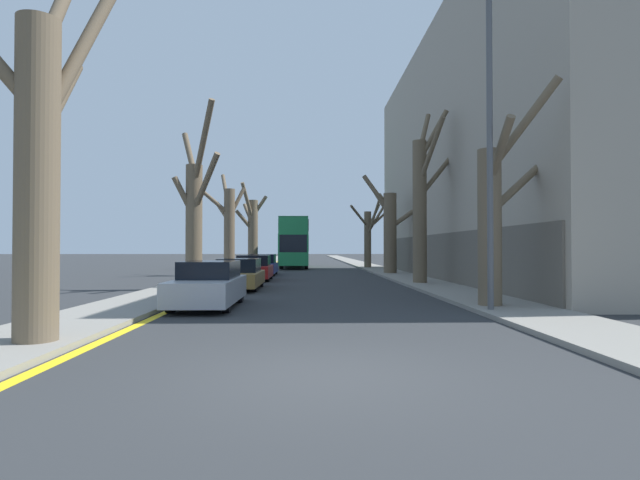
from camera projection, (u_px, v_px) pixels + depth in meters
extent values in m
plane|color=#2B2D30|center=(325.00, 376.00, 6.79)|extent=(300.00, 300.00, 0.00)
cube|color=gray|center=(261.00, 263.00, 56.63)|extent=(2.43, 120.00, 0.12)
cube|color=gray|center=(357.00, 263.00, 56.91)|extent=(2.43, 120.00, 0.12)
cube|color=#9E9384|center=(512.00, 155.00, 29.10)|extent=(10.00, 31.63, 14.40)
cube|color=#5E584F|center=(427.00, 257.00, 28.87)|extent=(0.12, 31.00, 2.50)
cube|color=yellow|center=(274.00, 264.00, 56.67)|extent=(0.24, 120.00, 0.01)
cylinder|color=brown|center=(37.00, 183.00, 8.76)|extent=(0.73, 0.73, 5.80)
cylinder|color=brown|center=(80.00, 54.00, 9.50)|extent=(1.15, 1.70, 3.42)
cylinder|color=brown|center=(58.00, 102.00, 9.35)|extent=(0.42, 1.37, 1.89)
cylinder|color=brown|center=(194.00, 227.00, 21.09)|extent=(0.69, 0.69, 5.28)
cylinder|color=brown|center=(189.00, 154.00, 21.46)|extent=(0.89, 0.98, 1.93)
cylinder|color=brown|center=(205.00, 183.00, 20.47)|extent=(1.53, 1.63, 2.37)
cylinder|color=brown|center=(184.00, 197.00, 20.92)|extent=(1.05, 0.67, 1.74)
cylinder|color=brown|center=(203.00, 144.00, 20.25)|extent=(1.40, 2.12, 3.29)
cylinder|color=brown|center=(229.00, 232.00, 31.83)|extent=(0.69, 0.69, 5.54)
cylinder|color=brown|center=(223.00, 212.00, 32.35)|extent=(1.27, 1.30, 1.47)
cylinder|color=brown|center=(226.00, 194.00, 32.78)|extent=(1.03, 2.11, 2.81)
cylinder|color=brown|center=(214.00, 201.00, 31.37)|extent=(2.04, 1.21, 1.78)
cylinder|color=brown|center=(237.00, 203.00, 32.13)|extent=(1.17, 0.83, 2.04)
cylinder|color=brown|center=(253.00, 234.00, 44.29)|extent=(0.88, 0.88, 6.04)
cylinder|color=brown|center=(260.00, 206.00, 44.36)|extent=(1.44, 0.35, 1.95)
cylinder|color=brown|center=(248.00, 202.00, 43.50)|extent=(1.13, 2.01, 3.40)
cylinder|color=brown|center=(245.00, 221.00, 43.79)|extent=(1.69, 1.39, 1.89)
cylinder|color=brown|center=(249.00, 215.00, 44.86)|extent=(1.29, 1.50, 2.19)
cylinder|color=brown|center=(490.00, 229.00, 14.26)|extent=(0.67, 0.67, 4.58)
cylinder|color=brown|center=(519.00, 185.00, 14.79)|extent=(2.36, 1.23, 1.91)
cylinder|color=brown|center=(500.00, 151.00, 13.57)|extent=(0.28, 1.63, 1.71)
cylinder|color=brown|center=(522.00, 126.00, 13.52)|extent=(1.52, 1.88, 2.32)
cylinder|color=brown|center=(420.00, 213.00, 23.75)|extent=(0.66, 0.66, 6.89)
cylinder|color=brown|center=(431.00, 151.00, 22.99)|extent=(0.98, 1.92, 2.88)
cylinder|color=brown|center=(424.00, 134.00, 24.19)|extent=(0.92, 1.04, 2.11)
cylinder|color=brown|center=(438.00, 174.00, 24.26)|extent=(2.23, 1.19, 2.49)
cylinder|color=brown|center=(433.00, 136.00, 23.55)|extent=(1.44, 0.85, 2.37)
cylinder|color=brown|center=(390.00, 234.00, 33.04)|extent=(0.86, 0.86, 5.40)
cylinder|color=brown|center=(383.00, 204.00, 34.43)|extent=(0.88, 2.94, 2.02)
cylinder|color=brown|center=(377.00, 194.00, 33.27)|extent=(1.99, 0.77, 2.65)
cylinder|color=brown|center=(385.00, 203.00, 33.79)|extent=(0.85, 1.72, 1.44)
cylinder|color=brown|center=(402.00, 219.00, 32.86)|extent=(1.72, 0.75, 1.31)
cylinder|color=brown|center=(368.00, 240.00, 43.02)|extent=(0.61, 0.61, 4.93)
cylinder|color=brown|center=(359.00, 216.00, 42.17)|extent=(1.83, 1.95, 1.83)
cylinder|color=brown|center=(377.00, 221.00, 43.45)|extent=(1.93, 1.02, 1.70)
cylinder|color=brown|center=(373.00, 219.00, 42.22)|extent=(1.03, 1.93, 3.15)
cylinder|color=brown|center=(373.00, 217.00, 43.62)|extent=(1.44, 1.39, 2.44)
cylinder|color=brown|center=(377.00, 218.00, 43.19)|extent=(1.80, 0.48, 2.70)
cube|color=#1E7F47|center=(295.00, 250.00, 45.35)|extent=(2.44, 11.37, 2.57)
cube|color=#1E7F47|center=(295.00, 228.00, 45.38)|extent=(2.39, 11.14, 1.30)
cube|color=#1A6C3C|center=(295.00, 221.00, 45.40)|extent=(2.39, 11.14, 0.12)
cube|color=black|center=(295.00, 244.00, 45.36)|extent=(2.47, 10.00, 1.34)
cube|color=black|center=(295.00, 228.00, 45.38)|extent=(2.47, 10.00, 0.99)
cube|color=black|center=(293.00, 243.00, 39.70)|extent=(2.20, 0.06, 1.41)
cylinder|color=black|center=(281.00, 263.00, 41.90)|extent=(0.30, 1.05, 1.05)
cylinder|color=black|center=(306.00, 263.00, 41.95)|extent=(0.30, 1.05, 1.05)
cylinder|color=black|center=(285.00, 261.00, 48.49)|extent=(0.30, 1.05, 1.05)
cylinder|color=black|center=(307.00, 261.00, 48.54)|extent=(0.30, 1.05, 1.05)
cube|color=#9EA3AD|center=(208.00, 290.00, 14.71)|extent=(1.72, 4.32, 0.67)
cube|color=black|center=(210.00, 270.00, 14.98)|extent=(1.51, 2.25, 0.51)
cylinder|color=black|center=(171.00, 301.00, 13.40)|extent=(0.20, 0.63, 0.63)
cylinder|color=black|center=(227.00, 301.00, 13.43)|extent=(0.20, 0.63, 0.63)
cylinder|color=black|center=(193.00, 293.00, 15.99)|extent=(0.20, 0.63, 0.63)
cylinder|color=black|center=(240.00, 293.00, 16.02)|extent=(0.20, 0.63, 0.63)
cube|color=olive|center=(239.00, 279.00, 21.22)|extent=(1.85, 4.53, 0.55)
cube|color=black|center=(240.00, 265.00, 21.50)|extent=(1.63, 2.35, 0.57)
cylinder|color=black|center=(213.00, 284.00, 19.84)|extent=(0.20, 0.61, 0.61)
cylinder|color=black|center=(254.00, 284.00, 19.88)|extent=(0.20, 0.61, 0.61)
cylinder|color=black|center=(225.00, 280.00, 22.55)|extent=(0.20, 0.61, 0.61)
cylinder|color=black|center=(261.00, 280.00, 22.59)|extent=(0.20, 0.61, 0.61)
cube|color=maroon|center=(254.00, 271.00, 27.08)|extent=(1.89, 3.97, 0.62)
cube|color=black|center=(254.00, 260.00, 27.33)|extent=(1.67, 2.07, 0.57)
cylinder|color=black|center=(235.00, 276.00, 25.87)|extent=(0.20, 0.65, 0.65)
cylinder|color=black|center=(267.00, 276.00, 25.91)|extent=(0.20, 0.65, 0.65)
cylinder|color=black|center=(241.00, 273.00, 28.25)|extent=(0.20, 0.65, 0.65)
cylinder|color=black|center=(271.00, 273.00, 28.29)|extent=(0.20, 0.65, 0.65)
cube|color=navy|center=(262.00, 268.00, 32.37)|extent=(1.81, 4.29, 0.60)
cube|color=black|center=(263.00, 259.00, 32.64)|extent=(1.59, 2.23, 0.59)
cylinder|color=black|center=(248.00, 271.00, 31.06)|extent=(0.20, 0.62, 0.62)
cylinder|color=black|center=(273.00, 271.00, 31.10)|extent=(0.20, 0.62, 0.62)
cylinder|color=black|center=(252.00, 270.00, 33.64)|extent=(0.20, 0.62, 0.62)
cylinder|color=black|center=(276.00, 270.00, 33.68)|extent=(0.20, 0.62, 0.62)
cylinder|color=#4C4F54|center=(490.00, 150.00, 13.28)|extent=(0.16, 0.16, 8.73)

